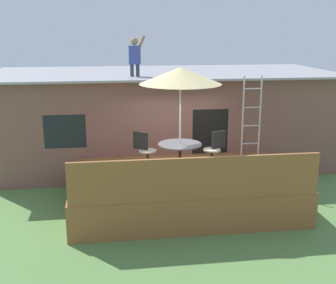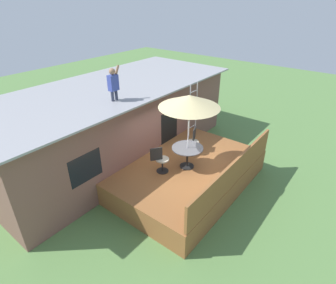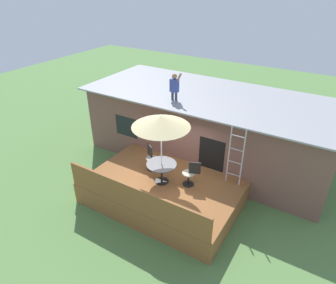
# 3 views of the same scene
# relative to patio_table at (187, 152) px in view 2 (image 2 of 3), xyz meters

# --- Properties ---
(ground_plane) EXTENTS (40.00, 40.00, 0.00)m
(ground_plane) POSITION_rel_patio_table_xyz_m (0.07, 0.04, -1.39)
(ground_plane) COLOR #567F42
(house) EXTENTS (10.50, 4.50, 2.90)m
(house) POSITION_rel_patio_table_xyz_m (0.07, 3.64, 0.07)
(house) COLOR brown
(house) RESTS_ON ground
(deck) EXTENTS (5.26, 3.55, 0.80)m
(deck) POSITION_rel_patio_table_xyz_m (0.07, 0.04, -0.99)
(deck) COLOR brown
(deck) RESTS_ON ground
(deck_railing) EXTENTS (5.16, 0.08, 0.90)m
(deck_railing) POSITION_rel_patio_table_xyz_m (0.07, -1.68, -0.14)
(deck_railing) COLOR brown
(deck_railing) RESTS_ON deck
(patio_table) EXTENTS (1.04, 1.04, 0.74)m
(patio_table) POSITION_rel_patio_table_xyz_m (0.00, 0.00, 0.00)
(patio_table) COLOR black
(patio_table) RESTS_ON deck
(patio_umbrella) EXTENTS (1.90, 1.90, 2.54)m
(patio_umbrella) POSITION_rel_patio_table_xyz_m (0.00, 0.00, 1.76)
(patio_umbrella) COLOR silver
(patio_umbrella) RESTS_ON deck
(step_ladder) EXTENTS (0.52, 0.04, 2.20)m
(step_ladder) POSITION_rel_patio_table_xyz_m (2.15, 1.23, 0.51)
(step_ladder) COLOR silver
(step_ladder) RESTS_ON deck
(person_figure) EXTENTS (0.47, 0.20, 1.11)m
(person_figure) POSITION_rel_patio_table_xyz_m (-0.88, 2.34, 2.13)
(person_figure) COLOR #33384C
(person_figure) RESTS_ON house
(patio_chair_left) EXTENTS (0.56, 0.46, 0.92)m
(patio_chair_left) POSITION_rel_patio_table_xyz_m (-0.79, 0.52, -0.13)
(patio_chair_left) COLOR black
(patio_chair_left) RESTS_ON deck
(patio_chair_right) EXTENTS (0.60, 0.44, 0.92)m
(patio_chair_right) POSITION_rel_patio_table_xyz_m (0.94, 0.38, -0.13)
(patio_chair_right) COLOR black
(patio_chair_right) RESTS_ON deck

